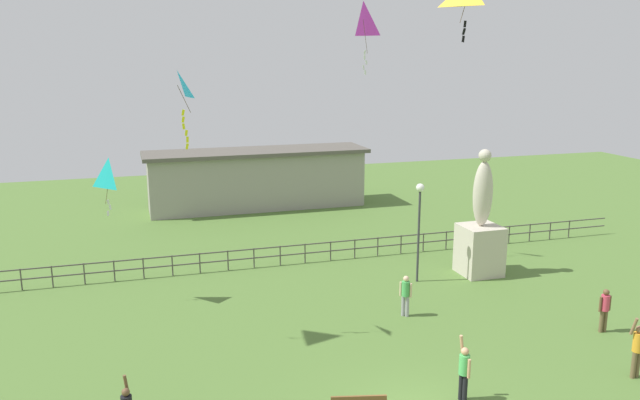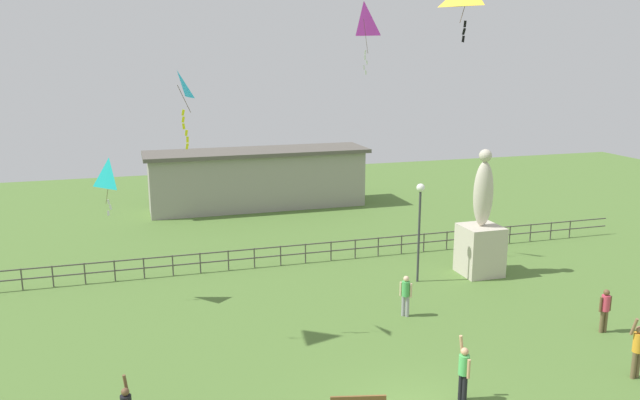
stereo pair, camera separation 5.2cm
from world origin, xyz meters
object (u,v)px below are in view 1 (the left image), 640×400
object	(u,v)px
person_1	(638,347)
person_2	(605,307)
statue_monument	(480,235)
kite_4	(178,89)
lamppost	(419,211)
kite_5	(110,174)
person_3	(406,293)
person_4	(464,370)
kite_0	(363,21)

from	to	relation	value
person_1	person_2	bearing A→B (deg)	65.10
statue_monument	kite_4	world-z (taller)	kite_4
person_1	kite_4	bearing A→B (deg)	152.70
lamppost	person_1	size ratio (longest dim) A/B	2.20
lamppost	person_1	xyz separation A→B (m)	(2.67, -9.79, -2.19)
statue_monument	kite_5	bearing A→B (deg)	175.42
person_3	person_2	bearing A→B (deg)	-28.71
person_4	kite_4	world-z (taller)	kite_4
kite_0	kite_4	world-z (taller)	kite_0
person_3	kite_5	bearing A→B (deg)	155.62
person_1	person_3	bearing A→B (deg)	126.62
statue_monument	person_3	xyz separation A→B (m)	(-5.23, -3.48, -0.88)
person_1	kite_4	distance (m)	16.35
person_4	lamppost	bearing A→B (deg)	71.90
kite_5	statue_monument	bearing A→B (deg)	-4.58
kite_0	kite_5	xyz separation A→B (m)	(-11.06, -1.84, -5.96)
statue_monument	person_1	world-z (taller)	statue_monument
kite_0	person_3	bearing A→B (deg)	-95.45
person_2	statue_monument	bearing A→B (deg)	97.97
person_2	kite_0	xyz separation A→B (m)	(-5.57, 9.96, 10.26)
kite_4	person_4	bearing A→B (deg)	-41.65
person_3	kite_0	xyz separation A→B (m)	(0.63, 6.57, 10.27)
statue_monument	kite_0	xyz separation A→B (m)	(-4.60, 3.09, 9.39)
statue_monument	person_1	bearing A→B (deg)	-92.60
person_4	kite_4	size ratio (longest dim) A/B	0.77
person_3	statue_monument	bearing A→B (deg)	33.59
person_1	kite_5	xyz separation A→B (m)	(-15.22, 11.16, 4.23)
person_4	person_1	bearing A→B (deg)	-3.31
statue_monument	person_4	xyz separation A→B (m)	(-6.21, -9.58, -0.83)
person_1	kite_0	distance (m)	17.03
lamppost	kite_5	world-z (taller)	kite_5
person_3	person_4	world-z (taller)	person_4
kite_4	kite_5	distance (m)	6.15
statue_monument	person_3	size ratio (longest dim) A/B	3.55
person_2	kite_5	distance (m)	19.00
kite_4	kite_5	world-z (taller)	kite_4
person_2	kite_5	xyz separation A→B (m)	(-16.63, 8.12, 4.30)
person_1	kite_5	world-z (taller)	kite_5
person_4	kite_5	size ratio (longest dim) A/B	0.86
person_2	kite_4	size ratio (longest dim) A/B	0.64
statue_monument	kite_0	bearing A→B (deg)	146.13
person_2	person_1	bearing A→B (deg)	-114.90
statue_monument	person_1	distance (m)	9.95
lamppost	person_3	world-z (taller)	lamppost
person_1	person_4	distance (m)	5.77
person_4	kite_0	xyz separation A→B (m)	(1.61, 12.67, 10.22)
kite_4	kite_5	size ratio (longest dim) A/B	1.12
person_2	person_4	size ratio (longest dim) A/B	0.83
lamppost	person_2	distance (m)	8.21
person_1	kite_5	bearing A→B (deg)	143.74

